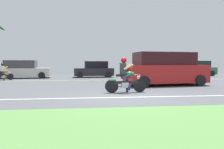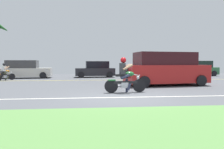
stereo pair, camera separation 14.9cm
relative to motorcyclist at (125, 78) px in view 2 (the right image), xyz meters
name	(u,v)px [view 2 (the right image)]	position (x,y,z in m)	size (l,w,h in m)	color
ground	(116,89)	(-0.24, 1.72, -0.70)	(56.00, 30.00, 0.04)	#4C4F54
grass_median	(156,128)	(-0.24, -5.38, -0.65)	(56.00, 3.80, 0.06)	#548442
lane_line_near	(125,97)	(-0.24, -1.36, -0.68)	(50.40, 0.12, 0.01)	silver
lane_line_far	(108,80)	(-0.24, 7.09, -0.68)	(50.40, 0.12, 0.01)	yellow
motorcyclist	(125,78)	(0.00, 0.00, 0.00)	(1.93, 0.63, 1.61)	black
suv_nearby	(165,69)	(2.94, 2.93, 0.28)	(5.20, 2.58, 1.99)	#AD1E1E
parked_car_0	(25,70)	(-7.44, 10.14, 0.06)	(4.56, 2.16, 1.59)	beige
parked_car_1	(96,70)	(-1.11, 10.73, 0.03)	(3.79, 2.01, 1.51)	#232328
parked_car_2	(155,69)	(4.43, 9.78, 0.08)	(4.16, 2.10, 1.63)	#232328
parked_car_3	(196,69)	(9.50, 11.93, 0.05)	(4.57, 2.27, 1.57)	#2D663D
motorcyclist_distant	(5,73)	(-8.21, 7.72, -0.11)	(1.05, 1.33, 1.35)	black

